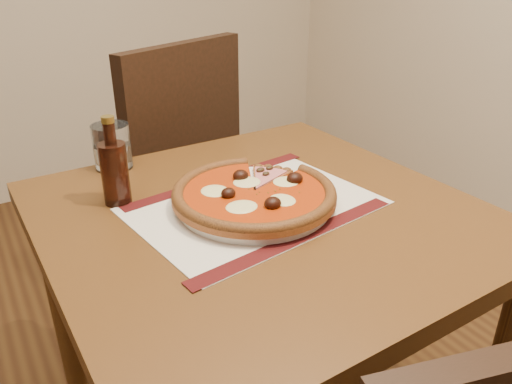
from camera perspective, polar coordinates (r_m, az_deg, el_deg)
table at (r=1.02m, az=0.59°, el=-7.07°), size 0.82×0.82×0.75m
chair_far at (r=1.66m, az=-10.53°, el=2.38°), size 0.60×0.60×0.97m
placemat at (r=0.98m, az=-0.21°, el=-1.59°), size 0.50×0.38×0.00m
plate at (r=0.98m, az=-0.21°, el=-1.07°), size 0.30×0.30×0.02m
pizza at (r=0.97m, az=-0.22°, el=-0.04°), size 0.32×0.32×0.04m
ham_slice at (r=1.05m, az=1.19°, el=1.91°), size 0.12×0.11×0.02m
water_glass at (r=1.19m, az=-16.13°, el=5.01°), size 0.10×0.10×0.10m
bottle at (r=1.01m, az=-15.87°, el=2.42°), size 0.05×0.05×0.18m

